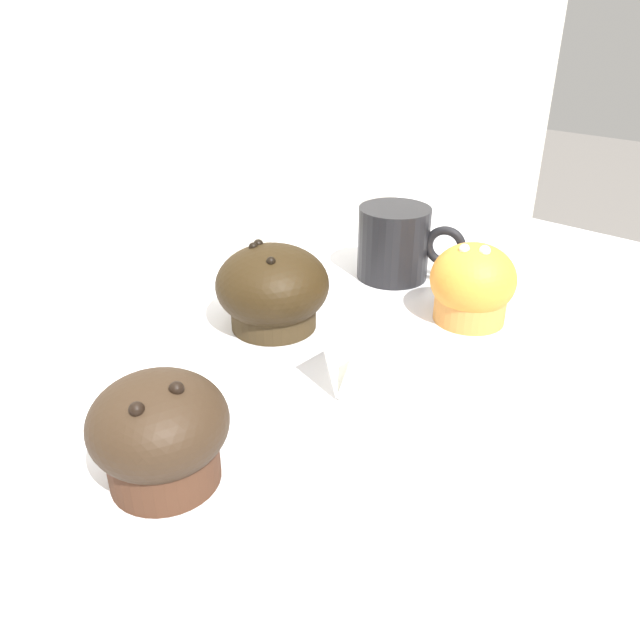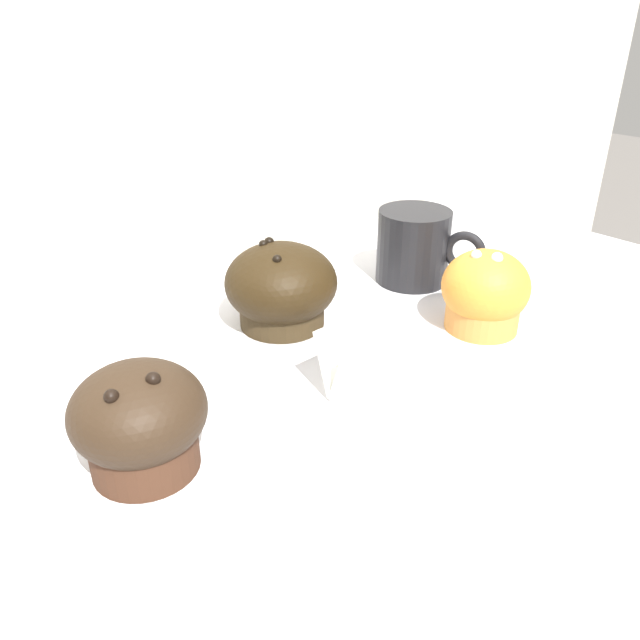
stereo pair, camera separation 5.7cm
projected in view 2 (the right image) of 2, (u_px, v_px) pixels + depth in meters
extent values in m
cube|color=beige|center=(110.00, 225.00, 0.98)|extent=(3.20, 0.10, 1.80)
cylinder|color=#CC833C|center=(483.00, 307.00, 0.64)|extent=(0.08, 0.08, 0.05)
ellipsoid|color=orange|center=(486.00, 287.00, 0.63)|extent=(0.09, 0.09, 0.08)
sphere|color=white|center=(480.00, 256.00, 0.61)|extent=(0.01, 0.01, 0.01)
sphere|color=white|center=(497.00, 258.00, 0.60)|extent=(0.01, 0.01, 0.01)
cylinder|color=#412619|center=(143.00, 439.00, 0.45)|extent=(0.08, 0.08, 0.05)
ellipsoid|color=black|center=(138.00, 411.00, 0.44)|extent=(0.10, 0.10, 0.07)
sphere|color=black|center=(111.00, 397.00, 0.40)|extent=(0.01, 0.01, 0.01)
sphere|color=black|center=(153.00, 379.00, 0.42)|extent=(0.01, 0.01, 0.01)
cylinder|color=#322615|center=(282.00, 303.00, 0.65)|extent=(0.09, 0.09, 0.05)
ellipsoid|color=black|center=(281.00, 282.00, 0.64)|extent=(0.12, 0.12, 0.08)
sphere|color=black|center=(277.00, 259.00, 0.60)|extent=(0.01, 0.01, 0.01)
sphere|color=black|center=(269.00, 242.00, 0.64)|extent=(0.01, 0.01, 0.01)
sphere|color=black|center=(263.00, 244.00, 0.63)|extent=(0.01, 0.01, 0.01)
cylinder|color=black|center=(413.00, 246.00, 0.74)|extent=(0.09, 0.09, 0.09)
torus|color=black|center=(465.00, 252.00, 0.71)|extent=(0.03, 0.05, 0.05)
cylinder|color=black|center=(415.00, 214.00, 0.72)|extent=(0.08, 0.08, 0.01)
cube|color=white|center=(342.00, 356.00, 0.54)|extent=(0.05, 0.02, 0.06)
cube|color=silver|center=(359.00, 365.00, 0.53)|extent=(0.05, 0.02, 0.06)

